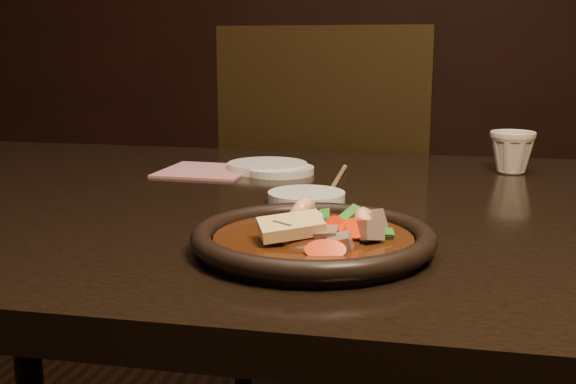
% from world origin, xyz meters
% --- Properties ---
extents(table, '(1.60, 0.90, 0.75)m').
position_xyz_m(table, '(0.00, 0.00, 0.67)').
color(table, black).
rests_on(table, floor).
extents(chair, '(0.52, 0.52, 0.99)m').
position_xyz_m(chair, '(-0.09, 0.65, 0.54)').
color(chair, black).
rests_on(chair, floor).
extents(plate, '(0.25, 0.25, 0.03)m').
position_xyz_m(plate, '(0.01, -0.24, 0.76)').
color(plate, black).
rests_on(plate, table).
extents(stirfry, '(0.14, 0.15, 0.06)m').
position_xyz_m(stirfry, '(0.02, -0.24, 0.77)').
color(stirfry, '#341709').
rests_on(stirfry, plate).
extents(soy_dish, '(0.10, 0.10, 0.01)m').
position_xyz_m(soy_dish, '(-0.03, -0.01, 0.76)').
color(soy_dish, white).
rests_on(soy_dish, table).
extents(saucer_left, '(0.11, 0.11, 0.01)m').
position_xyz_m(saucer_left, '(-0.12, 0.19, 0.76)').
color(saucer_left, white).
rests_on(saucer_left, table).
extents(saucer_right, '(0.13, 0.13, 0.01)m').
position_xyz_m(saucer_right, '(-0.14, 0.22, 0.76)').
color(saucer_right, white).
rests_on(saucer_right, table).
extents(tea_cup, '(0.10, 0.09, 0.07)m').
position_xyz_m(tea_cup, '(0.25, 0.28, 0.79)').
color(tea_cup, beige).
rests_on(tea_cup, table).
extents(chopsticks, '(0.02, 0.25, 0.01)m').
position_xyz_m(chopsticks, '(-0.01, 0.13, 0.75)').
color(chopsticks, tan).
rests_on(chopsticks, table).
extents(napkin, '(0.15, 0.15, 0.00)m').
position_xyz_m(napkin, '(-0.24, 0.18, 0.75)').
color(napkin, '#B06C76').
rests_on(napkin, table).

